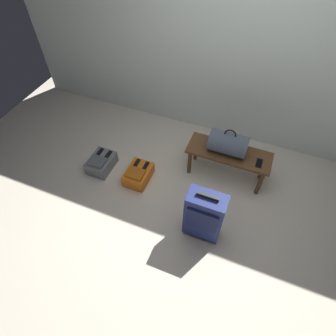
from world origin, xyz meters
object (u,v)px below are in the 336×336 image
(duffel_bag_slate, at_px, (228,143))
(backpack_grey, at_px, (101,163))
(cell_phone, at_px, (259,163))
(suitcase_upright_navy, at_px, (204,215))
(bench, at_px, (228,156))
(backpack_orange, at_px, (138,174))

(duffel_bag_slate, relative_size, backpack_grey, 1.16)
(cell_phone, distance_m, suitcase_upright_navy, 0.93)
(cell_phone, bearing_deg, backpack_grey, -167.00)
(suitcase_upright_navy, distance_m, backpack_grey, 1.58)
(bench, xyz_separation_m, backpack_grey, (-1.53, -0.49, -0.27))
(duffel_bag_slate, height_order, backpack_orange, duffel_bag_slate)
(cell_phone, bearing_deg, bench, 172.21)
(suitcase_upright_navy, relative_size, backpack_orange, 1.89)
(duffel_bag_slate, distance_m, cell_phone, 0.42)
(duffel_bag_slate, height_order, backpack_grey, duffel_bag_slate)
(duffel_bag_slate, bearing_deg, bench, -0.00)
(suitcase_upright_navy, bearing_deg, cell_phone, 65.38)
(backpack_grey, bearing_deg, cell_phone, 13.00)
(suitcase_upright_navy, bearing_deg, backpack_orange, 156.73)
(suitcase_upright_navy, height_order, backpack_grey, suitcase_upright_navy)
(duffel_bag_slate, relative_size, cell_phone, 3.06)
(bench, xyz_separation_m, suitcase_upright_navy, (-0.03, -0.90, 0.01))
(bench, bearing_deg, suitcase_upright_navy, -91.95)
(duffel_bag_slate, distance_m, backpack_grey, 1.64)
(bench, xyz_separation_m, cell_phone, (0.36, -0.05, 0.07))
(bench, height_order, backpack_grey, bench)
(cell_phone, distance_m, backpack_orange, 1.46)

